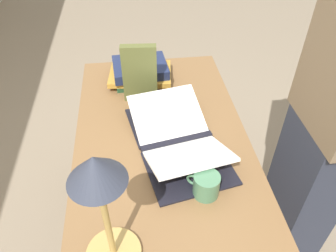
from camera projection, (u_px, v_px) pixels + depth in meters
ground_plane at (164, 237)px, 1.83m from camera, size 12.00×12.00×0.00m
reading_desk at (162, 157)px, 1.39m from camera, size 1.22×0.69×0.77m
open_book at (177, 138)px, 1.27m from camera, size 0.57×0.39×0.10m
book_stack_tall at (140, 72)px, 1.59m from camera, size 0.25×0.32×0.09m
book_standing_upright at (140, 74)px, 1.42m from camera, size 0.05×0.15×0.27m
reading_lamp at (101, 194)px, 0.75m from camera, size 0.16×0.16×0.41m
coffee_mug at (206, 185)px, 1.08m from camera, size 0.09×0.11×0.08m
person_reader at (334, 119)px, 1.21m from camera, size 0.36×0.22×1.79m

